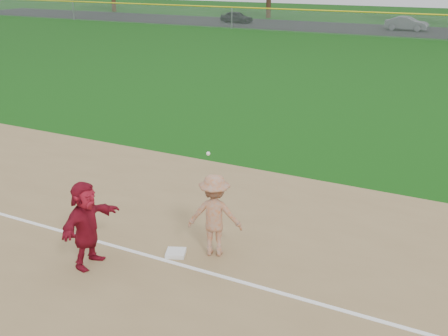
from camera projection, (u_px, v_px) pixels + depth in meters
The scene contains 7 objects.
ground at pixel (190, 246), 11.93m from camera, with size 160.00×160.00×0.00m, color #11470D.
foul_line at pixel (170, 262), 11.26m from camera, with size 60.00×0.10×0.01m, color white.
first_base at pixel (176, 253), 11.52m from camera, with size 0.39×0.39×0.09m, color silver.
base_runner at pixel (86, 224), 10.89m from camera, with size 1.63×0.52×1.75m, color maroon.
car_left at pixel (237, 17), 59.34m from camera, with size 1.42×3.53×1.20m, color black.
car_mid at pixel (407, 24), 52.09m from camera, with size 1.35×3.88×1.28m, color #53555A.
first_base_play at pixel (215, 215), 11.32m from camera, with size 1.27×0.99×2.19m.
Camera 1 is at (5.71, -9.04, 5.60)m, focal length 45.00 mm.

